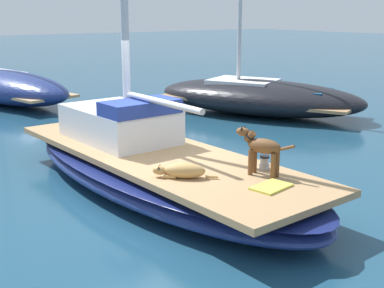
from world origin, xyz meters
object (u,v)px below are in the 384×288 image
at_px(dog_brown, 261,147).
at_px(moored_boat_starboard_side, 258,96).
at_px(sailboat_main, 157,170).
at_px(deck_winch, 264,163).
at_px(dog_tan, 182,171).
at_px(moored_boat_far_astern, 6,86).
at_px(deck_towel, 271,187).

bearing_deg(dog_brown, moored_boat_starboard_side, 46.14).
relative_size(sailboat_main, deck_winch, 34.85).
relative_size(dog_tan, moored_boat_far_astern, 0.09).
relative_size(sailboat_main, moored_boat_starboard_side, 1.07).
bearing_deg(dog_tan, deck_towel, -56.75).
relative_size(dog_tan, moored_boat_starboard_side, 0.11).
distance_m(sailboat_main, deck_towel, 2.51).
relative_size(deck_winch, moored_boat_far_astern, 0.03).
bearing_deg(moored_boat_far_astern, deck_winch, -89.90).
xyz_separation_m(sailboat_main, moored_boat_far_astern, (0.76, 10.28, 0.24)).
height_order(sailboat_main, dog_tan, dog_tan).
bearing_deg(moored_boat_far_astern, sailboat_main, -94.22).
height_order(dog_tan, deck_towel, dog_tan).
bearing_deg(moored_boat_starboard_side, sailboat_main, -147.86).
height_order(dog_tan, dog_brown, dog_brown).
bearing_deg(dog_tan, moored_boat_starboard_side, 38.46).
relative_size(dog_tan, deck_towel, 1.33).
height_order(dog_tan, deck_winch, dog_tan).
distance_m(deck_winch, deck_towel, 0.87).
distance_m(deck_towel, moored_boat_far_astern, 12.77).
xyz_separation_m(dog_tan, moored_boat_starboard_side, (6.58, 5.23, -0.22)).
bearing_deg(dog_brown, moored_boat_far_astern, 88.87).
bearing_deg(deck_towel, deck_winch, 51.50).
xyz_separation_m(dog_brown, deck_towel, (-0.28, -0.49, -0.41)).
distance_m(sailboat_main, deck_winch, 2.00).
bearing_deg(sailboat_main, moored_boat_starboard_side, 32.14).
height_order(moored_boat_far_astern, moored_boat_starboard_side, moored_boat_far_astern).
relative_size(dog_brown, moored_boat_starboard_side, 0.13).
bearing_deg(deck_winch, moored_boat_starboard_side, 46.59).
height_order(dog_brown, moored_boat_far_astern, moored_boat_far_astern).
xyz_separation_m(dog_tan, deck_towel, (0.71, -1.09, -0.09)).
relative_size(dog_tan, deck_winch, 3.55).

